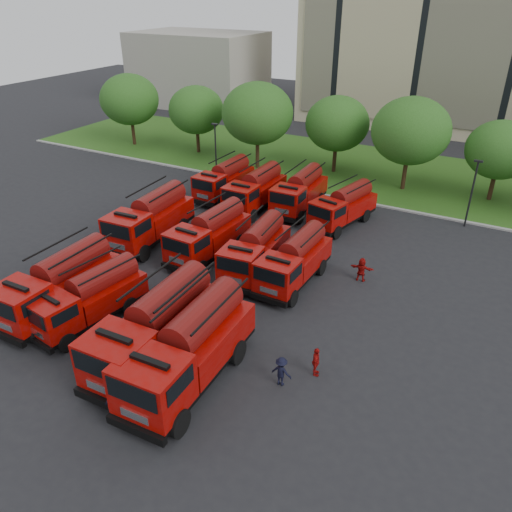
{
  "coord_description": "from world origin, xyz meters",
  "views": [
    {
      "loc": [
        14.44,
        -20.07,
        15.99
      ],
      "look_at": [
        2.05,
        2.73,
        1.8
      ],
      "focal_mm": 35.0,
      "sensor_mm": 36.0,
      "label": 1
    }
  ],
  "objects": [
    {
      "name": "tree_3",
      "position": [
        -1.0,
        24.0,
        4.68
      ],
      "size": [
        5.88,
        5.88,
        7.19
      ],
      "color": "#382314",
      "rests_on": "ground"
    },
    {
      "name": "fire_truck_9",
      "position": [
        -3.45,
        12.74,
        1.57
      ],
      "size": [
        2.6,
        6.9,
        3.12
      ],
      "rotation": [
        0.0,
        0.0,
        -0.01
      ],
      "color": "black",
      "rests_on": "ground"
    },
    {
      "name": "ground",
      "position": [
        0.0,
        0.0,
        0.0
      ],
      "size": [
        140.0,
        140.0,
        0.0
      ],
      "primitive_type": "plane",
      "color": "black",
      "rests_on": "ground"
    },
    {
      "name": "fire_truck_3",
      "position": [
        3.55,
        -6.22,
        1.82
      ],
      "size": [
        3.15,
        8.04,
        3.62
      ],
      "rotation": [
        0.0,
        0.0,
        0.03
      ],
      "color": "black",
      "rests_on": "ground"
    },
    {
      "name": "lamp_post_0",
      "position": [
        -10.0,
        17.2,
        2.9
      ],
      "size": [
        0.6,
        0.25,
        5.11
      ],
      "color": "black",
      "rests_on": "ground"
    },
    {
      "name": "fire_truck_5",
      "position": [
        -2.3,
        4.29,
        1.58
      ],
      "size": [
        2.83,
        7.02,
        3.14
      ],
      "rotation": [
        0.0,
        0.0,
        -0.05
      ],
      "color": "black",
      "rests_on": "ground"
    },
    {
      "name": "firefighter_0",
      "position": [
        0.13,
        -8.63,
        0.0
      ],
      "size": [
        0.83,
        0.74,
        1.87
      ],
      "primitive_type": "imported",
      "rotation": [
        0.0,
        0.0,
        0.43
      ],
      "color": "maroon",
      "rests_on": "ground"
    },
    {
      "name": "tree_2",
      "position": [
        -8.0,
        21.5,
        5.35
      ],
      "size": [
        6.72,
        6.72,
        8.22
      ],
      "color": "#382314",
      "rests_on": "ground"
    },
    {
      "name": "tree_5",
      "position": [
        13.0,
        23.5,
        4.35
      ],
      "size": [
        5.46,
        5.46,
        6.68
      ],
      "color": "#382314",
      "rests_on": "ground"
    },
    {
      "name": "curb",
      "position": [
        0.0,
        17.9,
        0.07
      ],
      "size": [
        70.0,
        0.3,
        0.14
      ],
      "primitive_type": "cube",
      "color": "gray",
      "rests_on": "ground"
    },
    {
      "name": "fire_truck_8",
      "position": [
        -6.96,
        13.73,
        1.5
      ],
      "size": [
        2.54,
        6.6,
        2.98
      ],
      "rotation": [
        0.0,
        0.0,
        -0.02
      ],
      "color": "black",
      "rests_on": "ground"
    },
    {
      "name": "fire_truck_11",
      "position": [
        3.78,
        13.13,
        1.46
      ],
      "size": [
        3.61,
        6.7,
        2.9
      ],
      "rotation": [
        0.0,
        0.0,
        -0.24
      ],
      "color": "black",
      "rests_on": "ground"
    },
    {
      "name": "fire_truck_1",
      "position": [
        -3.76,
        -4.96,
        1.48
      ],
      "size": [
        3.09,
        6.72,
        2.95
      ],
      "rotation": [
        0.0,
        0.0,
        -0.14
      ],
      "color": "black",
      "rests_on": "ground"
    },
    {
      "name": "fire_truck_0",
      "position": [
        -5.92,
        -4.99,
        1.7
      ],
      "size": [
        2.8,
        7.44,
        3.37
      ],
      "rotation": [
        0.0,
        0.0,
        0.01
      ],
      "color": "black",
      "rests_on": "ground"
    },
    {
      "name": "firefighter_2",
      "position": [
        8.39,
        -3.17,
        0.0
      ],
      "size": [
        0.75,
        0.99,
        1.5
      ],
      "primitive_type": "imported",
      "rotation": [
        0.0,
        0.0,
        1.89
      ],
      "color": "maroon",
      "rests_on": "ground"
    },
    {
      "name": "fire_truck_6",
      "position": [
        1.38,
        3.92,
        1.53
      ],
      "size": [
        2.91,
        6.86,
        3.04
      ],
      "rotation": [
        0.0,
        0.0,
        0.09
      ],
      "color": "black",
      "rests_on": "ground"
    },
    {
      "name": "fire_truck_10",
      "position": [
        -0.23,
        14.14,
        1.55
      ],
      "size": [
        2.57,
        6.79,
        3.08
      ],
      "rotation": [
        0.0,
        0.0,
        0.01
      ],
      "color": "black",
      "rests_on": "ground"
    },
    {
      "name": "fire_truck_7",
      "position": [
        4.07,
        3.84,
        1.5
      ],
      "size": [
        2.55,
        6.61,
        2.98
      ],
      "rotation": [
        0.0,
        0.0,
        -0.03
      ],
      "color": "black",
      "rests_on": "ground"
    },
    {
      "name": "firefighter_4",
      "position": [
        -5.98,
        1.52,
        0.0
      ],
      "size": [
        1.09,
        1.08,
        1.89
      ],
      "primitive_type": "imported",
      "rotation": [
        0.0,
        0.0,
        2.38
      ],
      "color": "maroon",
      "rests_on": "ground"
    },
    {
      "name": "side_building",
      "position": [
        -30.0,
        44.0,
        5.0
      ],
      "size": [
        18.0,
        12.0,
        10.0
      ],
      "primitive_type": "cube",
      "color": "gray",
      "rests_on": "ground"
    },
    {
      "name": "fire_truck_2",
      "position": [
        1.29,
        -5.71,
        1.83
      ],
      "size": [
        3.14,
        8.09,
        3.64
      ],
      "rotation": [
        0.0,
        0.0,
        0.03
      ],
      "color": "black",
      "rests_on": "ground"
    },
    {
      "name": "firefighter_3",
      "position": [
        7.27,
        -4.51,
        0.0
      ],
      "size": [
        0.97,
        0.5,
        1.49
      ],
      "primitive_type": "imported",
      "rotation": [
        0.0,
        0.0,
        3.15
      ],
      "color": "black",
      "rests_on": "ground"
    },
    {
      "name": "lawn",
      "position": [
        0.0,
        26.0,
        0.06
      ],
      "size": [
        70.0,
        16.0,
        0.12
      ],
      "primitive_type": "cube",
      "color": "#2A5215",
      "rests_on": "ground"
    },
    {
      "name": "fire_truck_4",
      "position": [
        -7.04,
        4.16,
        1.73
      ],
      "size": [
        3.11,
        7.68,
        3.43
      ],
      "rotation": [
        0.0,
        0.0,
        0.06
      ],
      "color": "black",
      "rests_on": "ground"
    },
    {
      "name": "apartment_building",
      "position": [
        2.0,
        47.94,
        12.5
      ],
      "size": [
        30.0,
        14.18,
        25.0
      ],
      "color": "#B9AD89",
      "rests_on": "ground"
    },
    {
      "name": "firefighter_5",
      "position": [
        7.59,
        5.95,
        0.0
      ],
      "size": [
        1.46,
        0.73,
        1.53
      ],
      "primitive_type": "imported",
      "rotation": [
        0.0,
        0.0,
        3.22
      ],
      "color": "maroon",
      "rests_on": "ground"
    },
    {
      "name": "tree_4",
      "position": [
        6.0,
        22.5,
        5.22
      ],
      "size": [
        6.55,
        6.55,
        8.01
      ],
      "color": "#382314",
      "rests_on": "ground"
    },
    {
      "name": "tree_1",
      "position": [
        -16.0,
        23.0,
        4.55
      ],
      "size": [
        5.71,
        5.71,
        6.98
      ],
      "color": "#382314",
      "rests_on": "ground"
    },
    {
      "name": "lamp_post_1",
      "position": [
        12.0,
        17.2,
        2.9
      ],
      "size": [
        0.6,
        0.25,
        5.11
      ],
      "color": "black",
      "rests_on": "ground"
    },
    {
      "name": "firefighter_1",
      "position": [
        2.08,
        -9.6,
        0.0
      ],
      "size": [
        0.97,
        0.86,
        1.76
      ],
      "primitive_type": "imported",
      "rotation": [
        0.0,
        0.0,
        -0.57
      ],
      "color": "black",
      "rests_on": "ground"
    },
    {
      "name": "tree_0",
      "position": [
        -24.0,
        22.0,
        5.02
      ],
      "size": [
        6.3,
        6.3,
        7.7
      ],
      "color": "#382314",
      "rests_on": "ground"
    }
  ]
}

